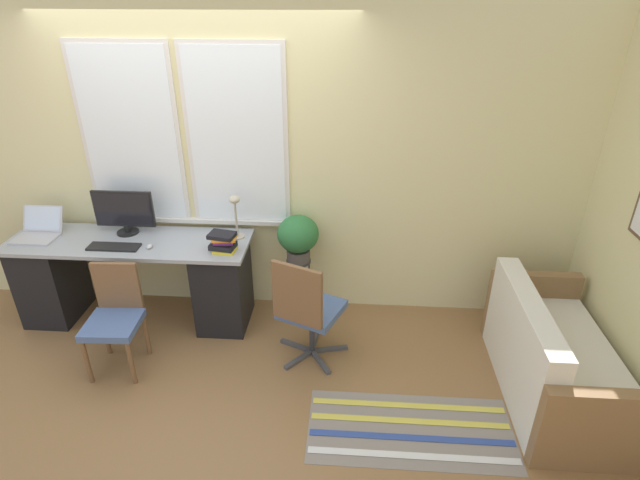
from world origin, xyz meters
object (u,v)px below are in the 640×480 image
monitor (124,212)px  desk_lamp (235,210)px  book_stack (223,242)px  potted_plant (298,236)px  laptop (38,231)px  office_chair_swivel (307,309)px  mouse (150,246)px  couch_loveseat (552,361)px  keyboard (114,247)px  desk_chair_wooden (115,316)px  plant_stand (299,268)px

monitor → desk_lamp: monitor is taller
book_stack → potted_plant: size_ratio=0.56×
laptop → book_stack: laptop is taller
book_stack → office_chair_swivel: 0.85m
mouse → couch_loveseat: size_ratio=0.05×
keyboard → desk_lamp: desk_lamp is taller
monitor → keyboard: 0.33m
desk_lamp → couch_loveseat: bearing=-18.4°
mouse → desk_chair_wooden: 0.60m
plant_stand → couch_loveseat: bearing=-23.4°
keyboard → couch_loveseat: size_ratio=0.30×
laptop → desk_chair_wooden: 1.12m
desk_lamp → potted_plant: (0.51, 0.02, -0.23)m
mouse → monitor: bearing=138.1°
desk_chair_wooden → keyboard: bearing=105.2°
mouse → desk_lamp: desk_lamp is taller
keyboard → book_stack: bearing=1.0°
monitor → mouse: 0.43m
desk_chair_wooden → potted_plant: bearing=27.1°
monitor → desk_lamp: 0.95m
keyboard → potted_plant: (1.46, 0.28, 0.01)m
desk_lamp → book_stack: bearing=-102.8°
monitor → keyboard: (-0.00, -0.27, -0.19)m
couch_loveseat → potted_plant: (-1.90, 0.82, 0.52)m
desk_chair_wooden → office_chair_swivel: size_ratio=0.89×
desk_lamp → couch_loveseat: 2.64m
office_chair_swivel → couch_loveseat: bearing=-164.3°
keyboard → plant_stand: size_ratio=0.73×
desk_lamp → couch_loveseat: (2.40, -0.80, -0.74)m
monitor → book_stack: (0.89, -0.26, -0.12)m
couch_loveseat → plant_stand: size_ratio=2.47×
monitor → potted_plant: bearing=0.5°
desk_lamp → monitor: bearing=179.3°
laptop → monitor: 0.74m
keyboard → office_chair_swivel: bearing=-11.0°
plant_stand → potted_plant: (-0.00, -0.00, 0.31)m
mouse → desk_lamp: size_ratio=0.18×
desk_lamp → potted_plant: 0.56m
monitor → mouse: bearing=-41.9°
desk_lamp → couch_loveseat: desk_lamp is taller
plant_stand → office_chair_swivel: bearing=-77.9°
book_stack → potted_plant: 0.63m
keyboard → desk_lamp: 1.01m
desk_chair_wooden → plant_stand: desk_chair_wooden is taller
monitor → desk_chair_wooden: (0.14, -0.73, -0.53)m
mouse → desk_chair_wooden: (-0.15, -0.47, -0.35)m
office_chair_swivel → laptop: bearing=11.8°
couch_loveseat → potted_plant: bearing=66.6°
laptop → desk_lamp: 1.68m
mouse → potted_plant: bearing=13.0°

